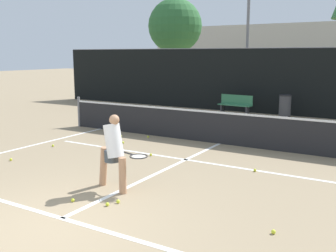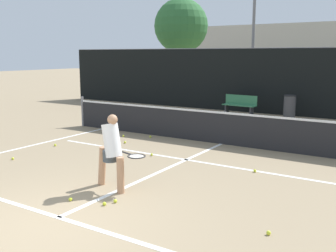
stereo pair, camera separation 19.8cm
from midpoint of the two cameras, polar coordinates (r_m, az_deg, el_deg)
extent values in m
plane|color=#937F60|center=(6.41, -17.45, -13.77)|extent=(100.00, 100.00, 0.00)
cube|color=white|center=(6.65, -14.77, -12.70)|extent=(11.00, 0.10, 0.01)
cube|color=white|center=(9.75, 3.24, -4.91)|extent=(8.25, 0.10, 0.01)
cube|color=white|center=(8.90, 0.01, -6.39)|extent=(0.10, 6.20, 0.01)
cube|color=white|center=(11.86, -18.78, -2.70)|extent=(0.10, 7.20, 0.01)
cylinder|color=slate|center=(14.54, -11.90, 2.09)|extent=(0.09, 0.09, 1.07)
cube|color=#232326|center=(11.46, 8.30, -0.28)|extent=(11.00, 0.02, 0.95)
cube|color=white|center=(11.39, 8.36, 1.92)|extent=(11.00, 0.03, 0.06)
cube|color=black|center=(17.44, 17.16, 6.08)|extent=(24.00, 0.06, 2.82)
cylinder|color=slate|center=(17.41, 17.42, 10.77)|extent=(24.00, 0.04, 0.04)
cylinder|color=tan|center=(7.42, -6.14, -7.12)|extent=(0.14, 0.14, 0.69)
cylinder|color=tan|center=(7.90, -8.81, -5.74)|extent=(0.27, 0.20, 0.80)
cylinder|color=#3F474C|center=(7.59, -7.61, -4.31)|extent=(0.30, 0.30, 0.21)
cylinder|color=white|center=(7.47, -7.41, -2.06)|extent=(0.44, 0.35, 0.70)
sphere|color=tan|center=(7.36, -7.30, 0.94)|extent=(0.19, 0.19, 0.19)
cylinder|color=#262628|center=(7.55, -5.28, -3.95)|extent=(0.30, 0.11, 0.03)
torus|color=#262628|center=(7.31, -3.82, -4.40)|extent=(0.42, 0.42, 0.02)
cylinder|color=beige|center=(7.31, -3.82, -4.40)|extent=(0.32, 0.32, 0.01)
sphere|color=#D1E033|center=(11.58, -15.58, -2.68)|extent=(0.07, 0.07, 0.07)
sphere|color=#D1E033|center=(7.28, -13.20, -10.31)|extent=(0.07, 0.07, 0.07)
sphere|color=#D1E033|center=(11.44, -7.68, -2.54)|extent=(0.07, 0.07, 0.07)
sphere|color=#D1E033|center=(12.45, -6.03, -1.45)|extent=(0.07, 0.07, 0.07)
sphere|color=#D1E033|center=(6.96, -8.40, -11.10)|extent=(0.07, 0.07, 0.07)
sphere|color=#D1E033|center=(6.07, 15.33, -14.72)|extent=(0.07, 0.07, 0.07)
sphere|color=#D1E033|center=(11.57, -5.78, -2.35)|extent=(0.07, 0.07, 0.07)
sphere|color=#D1E033|center=(10.11, -1.83, -4.17)|extent=(0.07, 0.07, 0.07)
sphere|color=#D1E033|center=(7.06, -6.85, -10.76)|extent=(0.07, 0.07, 0.07)
sphere|color=#D1E033|center=(8.97, 13.12, -6.34)|extent=(0.07, 0.07, 0.07)
sphere|color=#D1E033|center=(12.29, -2.11, -1.56)|extent=(0.07, 0.07, 0.07)
sphere|color=#D1E033|center=(10.42, -21.10, -4.43)|extent=(0.07, 0.07, 0.07)
cube|color=#33724C|center=(16.98, 10.60, 2.97)|extent=(1.49, 0.49, 0.04)
cube|color=#33724C|center=(17.11, 10.90, 3.73)|extent=(1.46, 0.17, 0.42)
cube|color=#333338|center=(17.27, 8.84, 2.42)|extent=(0.06, 0.32, 0.44)
cube|color=#333338|center=(16.75, 12.36, 2.05)|extent=(0.06, 0.32, 0.44)
cylinder|color=#3F3F42|center=(16.59, 17.55, 2.57)|extent=(0.47, 0.47, 0.92)
cylinder|color=black|center=(16.53, 17.64, 4.22)|extent=(0.49, 0.49, 0.04)
cylinder|color=slate|center=(22.22, 12.64, 15.33)|extent=(0.16, 0.16, 9.18)
cylinder|color=brown|center=(26.24, 2.09, 8.20)|extent=(0.28, 0.28, 3.17)
sphere|color=#2D6633|center=(26.29, 2.13, 14.33)|extent=(3.49, 3.49, 3.49)
camera|label=1|loc=(0.10, -89.37, 0.12)|focal=42.00mm
camera|label=2|loc=(0.10, 90.63, -0.12)|focal=42.00mm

